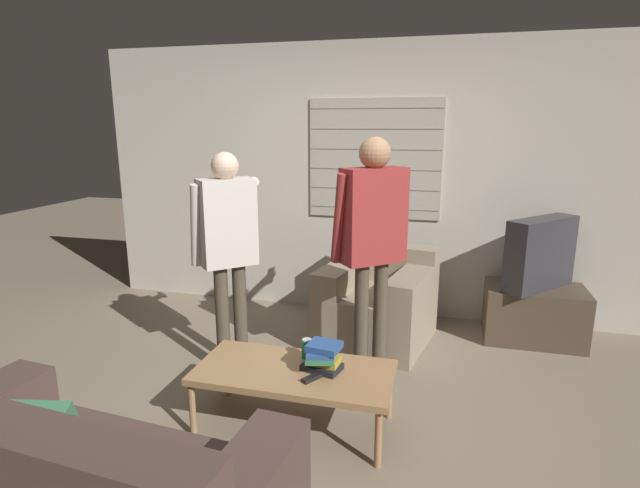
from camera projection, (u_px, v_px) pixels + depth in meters
name	position (u px, v px, depth m)	size (l,w,h in m)	color
ground_plane	(298.00, 420.00, 3.14)	(16.00, 16.00, 0.00)	#7F705B
wall_back	(360.00, 181.00, 4.74)	(5.20, 0.08, 2.55)	#BCB7A8
armchair_beige	(378.00, 303.00, 4.25)	(1.00, 1.01, 0.78)	gray
coffee_table	(293.00, 375.00, 3.00)	(1.18, 0.56, 0.38)	#9E754C
tv_stand	(534.00, 314.00, 4.25)	(0.80, 0.49, 0.47)	#4C3D2D
tv	(540.00, 253.00, 4.13)	(0.62, 0.66, 0.60)	#2D2D33
person_left_standing	(228.00, 238.00, 3.56)	(0.47, 0.76, 1.63)	#4C4233
person_right_standing	(372.00, 229.00, 3.45)	(0.53, 0.84, 1.74)	#4C4233
book_stack	(322.00, 357.00, 2.95)	(0.25, 0.23, 0.18)	black
soda_can	(307.00, 349.00, 3.12)	(0.07, 0.07, 0.13)	#238E47
spare_remote	(312.00, 378.00, 2.86)	(0.10, 0.13, 0.02)	black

